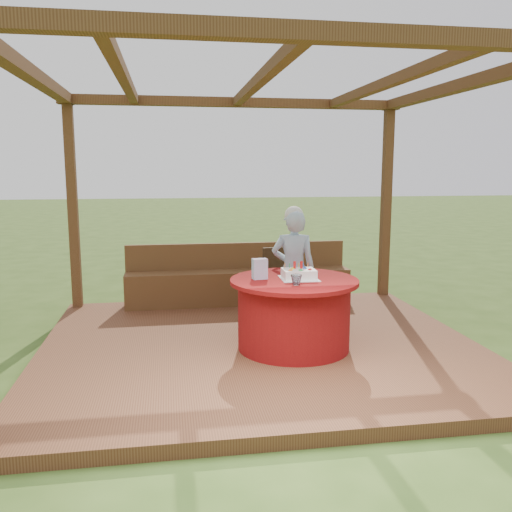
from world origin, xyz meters
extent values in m
plane|color=#36531B|center=(0.00, 0.00, 0.00)|extent=(60.00, 60.00, 0.00)
cube|color=brown|center=(0.00, 0.00, 0.06)|extent=(4.50, 4.00, 0.12)
cube|color=brown|center=(-2.13, 1.88, 1.42)|extent=(0.12, 0.12, 2.60)
cube|color=brown|center=(2.13, 1.88, 1.42)|extent=(0.12, 0.12, 2.60)
cube|color=brown|center=(0.00, -1.88, 2.78)|extent=(4.50, 0.14, 0.12)
cube|color=brown|center=(0.00, 1.88, 2.78)|extent=(4.50, 0.14, 0.12)
cube|color=brown|center=(-2.13, 0.00, 2.78)|extent=(0.14, 4.00, 0.12)
cube|color=brown|center=(2.13, 0.00, 2.78)|extent=(0.14, 4.00, 0.12)
cube|color=brown|center=(-1.30, 0.00, 2.78)|extent=(0.10, 3.70, 0.10)
cube|color=brown|center=(0.00, 0.00, 2.78)|extent=(0.10, 3.70, 0.10)
cube|color=brown|center=(1.30, 0.00, 2.78)|extent=(0.10, 3.70, 0.10)
cube|color=brown|center=(0.00, 1.70, 0.34)|extent=(3.00, 0.42, 0.45)
cube|color=brown|center=(0.00, 1.88, 0.75)|extent=(3.00, 0.06, 0.35)
cylinder|color=maroon|center=(0.31, -0.22, 0.46)|extent=(1.13, 1.13, 0.67)
cylinder|color=maroon|center=(0.31, -0.22, 0.81)|extent=(1.29, 1.29, 0.04)
cube|color=#322110|center=(0.43, 0.77, 0.53)|extent=(0.47, 0.47, 0.05)
cylinder|color=#322110|center=(0.29, 0.59, 0.33)|extent=(0.04, 0.04, 0.41)
cylinder|color=#322110|center=(0.62, 0.64, 0.33)|extent=(0.04, 0.04, 0.41)
cylinder|color=#322110|center=(0.24, 0.91, 0.33)|extent=(0.04, 0.04, 0.41)
cylinder|color=#322110|center=(0.57, 0.96, 0.33)|extent=(0.04, 0.04, 0.41)
cube|color=#322110|center=(0.40, 0.96, 0.76)|extent=(0.42, 0.10, 0.45)
imported|color=#8CB5D0|center=(0.46, 0.46, 0.79)|extent=(0.55, 0.42, 1.35)
sphere|color=white|center=(0.46, 0.46, 1.41)|extent=(0.21, 0.21, 0.21)
cube|color=white|center=(0.36, -0.21, 0.84)|extent=(0.37, 0.37, 0.01)
cube|color=white|center=(0.36, -0.21, 0.89)|extent=(0.32, 0.26, 0.09)
cylinder|color=red|center=(0.32, -0.17, 0.97)|extent=(0.03, 0.03, 0.07)
cylinder|color=red|center=(0.39, -0.17, 0.97)|extent=(0.03, 0.03, 0.07)
sphere|color=orange|center=(0.26, -0.27, 0.94)|extent=(0.04, 0.04, 0.04)
sphere|color=green|center=(0.36, -0.28, 0.94)|extent=(0.04, 0.04, 0.04)
sphere|color=red|center=(0.46, -0.26, 0.94)|extent=(0.04, 0.04, 0.04)
sphere|color=yellow|center=(0.30, -0.19, 0.94)|extent=(0.04, 0.04, 0.04)
sphere|color=blue|center=(0.43, -0.18, 0.94)|extent=(0.04, 0.04, 0.04)
cube|color=pink|center=(-0.03, -0.16, 0.94)|extent=(0.15, 0.11, 0.21)
imported|color=silver|center=(0.27, -0.49, 0.88)|extent=(0.14, 0.14, 0.10)
camera|label=1|loc=(-0.92, -5.39, 1.93)|focal=38.00mm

